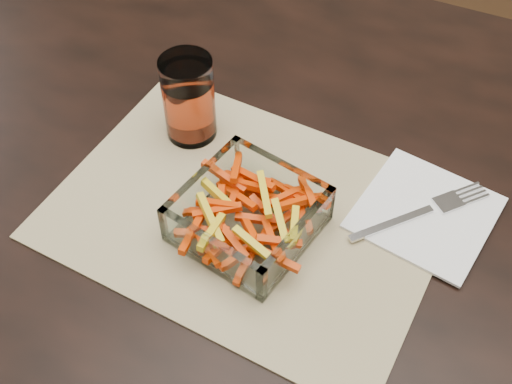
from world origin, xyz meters
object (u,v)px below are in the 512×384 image
(glass_bowl, at_px, (248,217))
(tumbler, at_px, (189,101))
(dining_table, at_px, (359,241))
(fork, at_px, (424,211))

(glass_bowl, xyz_separation_m, tumbler, (-0.14, 0.11, 0.03))
(tumbler, bearing_deg, glass_bowl, -39.74)
(dining_table, height_order, tumbler, tumbler)
(glass_bowl, distance_m, tumbler, 0.18)
(dining_table, bearing_deg, fork, 3.28)
(dining_table, relative_size, tumbler, 13.66)
(tumbler, bearing_deg, dining_table, -2.35)
(dining_table, relative_size, fork, 10.52)
(tumbler, relative_size, fork, 0.77)
(glass_bowl, height_order, fork, glass_bowl)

